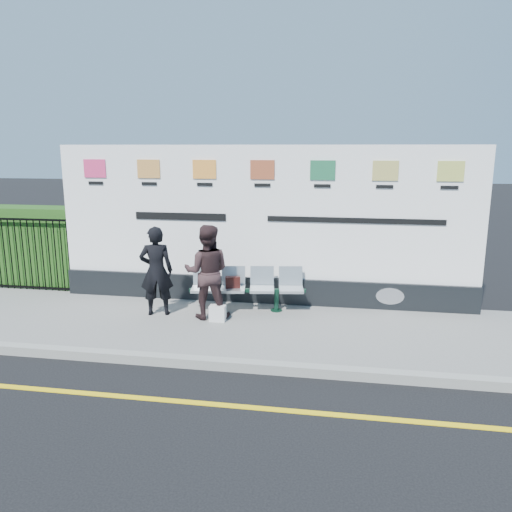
{
  "coord_description": "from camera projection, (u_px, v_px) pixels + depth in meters",
  "views": [
    {
      "loc": [
        1.92,
        -5.4,
        3.09
      ],
      "look_at": [
        0.54,
        2.83,
        1.25
      ],
      "focal_mm": 35.0,
      "sensor_mm": 36.0,
      "label": 1
    }
  ],
  "objects": [
    {
      "name": "handbag_brown",
      "position": [
        233.0,
        282.0,
        9.11
      ],
      "size": [
        0.29,
        0.18,
        0.21
      ],
      "primitive_type": "cube",
      "rotation": [
        0.0,
        0.0,
        0.27
      ],
      "color": "black",
      "rests_on": "bench"
    },
    {
      "name": "hedge",
      "position": [
        36.0,
        246.0,
        10.85
      ],
      "size": [
        2.35,
        0.7,
        1.7
      ],
      "primitive_type": "cube",
      "color": "#245018",
      "rests_on": "pavement"
    },
    {
      "name": "railing",
      "position": [
        23.0,
        254.0,
        10.43
      ],
      "size": [
        2.05,
        0.06,
        1.54
      ],
      "primitive_type": null,
      "color": "black",
      "rests_on": "pavement"
    },
    {
      "name": "bench",
      "position": [
        247.0,
        299.0,
        9.17
      ],
      "size": [
        2.1,
        0.84,
        0.44
      ],
      "primitive_type": null,
      "rotation": [
        0.0,
        0.0,
        0.15
      ],
      "color": "#B5BBBE",
      "rests_on": "pavement"
    },
    {
      "name": "ground",
      "position": [
        175.0,
        401.0,
        6.18
      ],
      "size": [
        80.0,
        80.0,
        0.0
      ],
      "primitive_type": "plane",
      "color": "black"
    },
    {
      "name": "pavement",
      "position": [
        222.0,
        326.0,
        8.57
      ],
      "size": [
        14.0,
        3.0,
        0.12
      ],
      "primitive_type": "cube",
      "color": "slate",
      "rests_on": "ground"
    },
    {
      "name": "woman_left",
      "position": [
        156.0,
        271.0,
        8.86
      ],
      "size": [
        0.67,
        0.52,
        1.61
      ],
      "primitive_type": "imported",
      "rotation": [
        0.0,
        0.0,
        3.4
      ],
      "color": "black",
      "rests_on": "pavement"
    },
    {
      "name": "yellow_line",
      "position": [
        175.0,
        401.0,
        6.18
      ],
      "size": [
        14.0,
        0.1,
        0.01
      ],
      "primitive_type": "cube",
      "color": "yellow",
      "rests_on": "ground"
    },
    {
      "name": "billboard",
      "position": [
        263.0,
        236.0,
        9.5
      ],
      "size": [
        8.0,
        0.3,
        3.0
      ],
      "color": "black",
      "rests_on": "pavement"
    },
    {
      "name": "woman_right",
      "position": [
        207.0,
        272.0,
        8.68
      ],
      "size": [
        0.89,
        0.74,
        1.66
      ],
      "primitive_type": "imported",
      "rotation": [
        0.0,
        0.0,
        3.29
      ],
      "color": "#332123",
      "rests_on": "pavement"
    },
    {
      "name": "carrier_bag_white",
      "position": [
        218.0,
        313.0,
        8.64
      ],
      "size": [
        0.28,
        0.17,
        0.28
      ],
      "primitive_type": "cube",
      "color": "silver",
      "rests_on": "pavement"
    },
    {
      "name": "kerb",
      "position": [
        198.0,
        362.0,
        7.12
      ],
      "size": [
        14.0,
        0.18,
        0.14
      ],
      "primitive_type": "cube",
      "color": "gray",
      "rests_on": "ground"
    }
  ]
}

